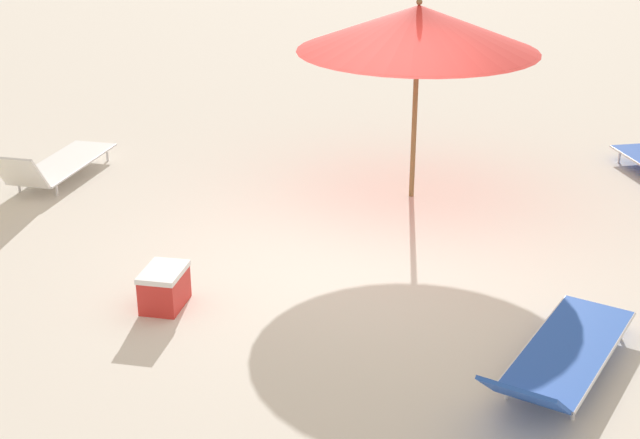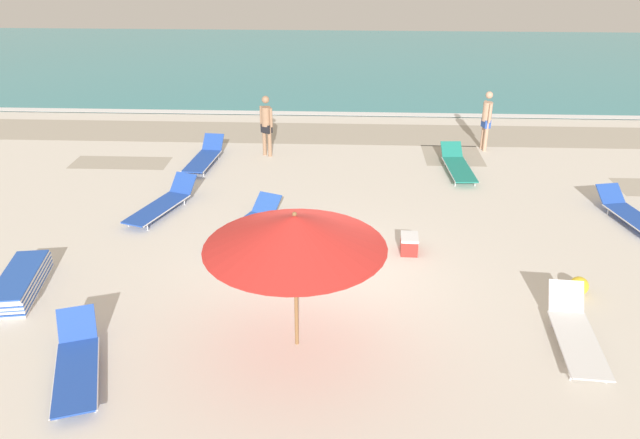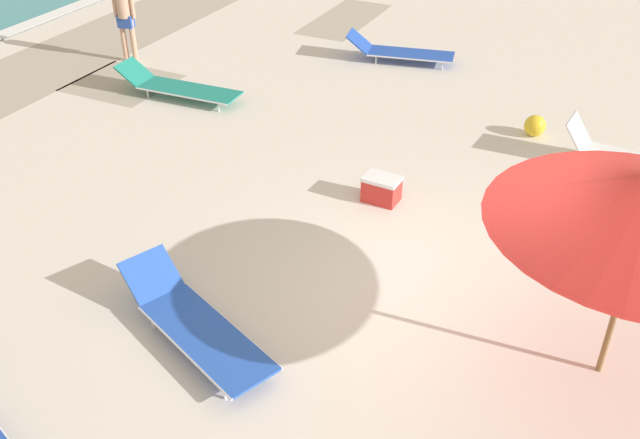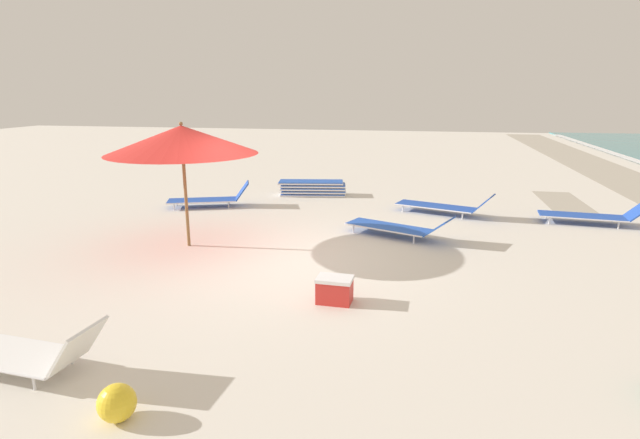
% 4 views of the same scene
% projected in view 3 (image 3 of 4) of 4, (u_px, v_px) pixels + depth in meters
% --- Properties ---
extents(ground_plane, '(60.00, 60.00, 0.16)m').
position_uv_depth(ground_plane, '(439.00, 302.00, 8.24)').
color(ground_plane, silver).
extents(sun_lounger_beside_umbrella, '(0.73, 2.36, 0.51)m').
position_uv_depth(sun_lounger_beside_umbrella, '(178.00, 86.00, 12.79)').
color(sun_lounger_beside_umbrella, '#1E8475').
rests_on(sun_lounger_beside_umbrella, ground_plane).
extents(sun_lounger_near_water_left, '(1.41, 2.25, 0.53)m').
position_uv_depth(sun_lounger_near_water_left, '(194.00, 323.00, 7.50)').
color(sun_lounger_near_water_left, blue).
rests_on(sun_lounger_near_water_left, ground_plane).
extents(sun_lounger_near_water_right, '(1.03, 2.22, 0.52)m').
position_uv_depth(sun_lounger_near_water_right, '(400.00, 51.00, 14.28)').
color(sun_lounger_near_water_right, blue).
rests_on(sun_lounger_near_water_right, ground_plane).
extents(sun_lounger_mid_beach_solo, '(0.77, 2.13, 0.63)m').
position_uv_depth(sun_lounger_mid_beach_solo, '(632.00, 158.00, 10.52)').
color(sun_lounger_mid_beach_solo, white).
rests_on(sun_lounger_mid_beach_solo, ground_plane).
extents(beachgoer_shoreline_child, '(0.27, 0.44, 1.76)m').
position_uv_depth(beachgoer_shoreline_child, '(124.00, 12.00, 13.84)').
color(beachgoer_shoreline_child, tan).
rests_on(beachgoer_shoreline_child, ground_plane).
extents(beach_ball, '(0.35, 0.35, 0.35)m').
position_uv_depth(beach_ball, '(535.00, 126.00, 11.52)').
color(beach_ball, yellow).
rests_on(beach_ball, ground_plane).
extents(cooler_box, '(0.37, 0.51, 0.37)m').
position_uv_depth(cooler_box, '(382.00, 189.00, 9.84)').
color(cooler_box, red).
rests_on(cooler_box, ground_plane).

